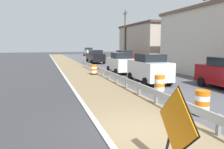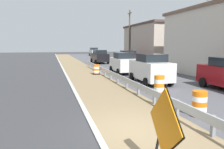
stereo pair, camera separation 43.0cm
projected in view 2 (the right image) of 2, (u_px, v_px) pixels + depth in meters
name	position (u px, v px, depth m)	size (l,w,h in m)	color
ground_plane	(134.00, 130.00, 7.41)	(160.00, 160.00, 0.00)	#333335
median_dirt_strip	(150.00, 128.00, 7.56)	(3.54, 120.00, 0.01)	#7F6B4C
curb_near_edge	(97.00, 134.00, 7.06)	(0.20, 120.00, 0.11)	#ADADA8
guardrail_median	(192.00, 112.00, 7.76)	(0.18, 44.33, 0.71)	#999EA3
warning_sign_diamond	(165.00, 126.00, 4.94)	(0.14, 1.69, 1.98)	black
traffic_barrel_nearest	(199.00, 105.00, 8.86)	(0.73, 0.73, 1.03)	orange
traffic_barrel_close	(159.00, 86.00, 12.62)	(0.73, 0.73, 1.13)	orange
traffic_barrel_mid	(96.00, 70.00, 21.21)	(0.73, 0.73, 0.95)	orange
car_lead_near_lane	(150.00, 69.00, 16.37)	(2.18, 4.42, 2.20)	silver
car_lead_far_lane	(123.00, 63.00, 21.89)	(2.11, 4.07, 2.09)	silver
car_mid_far_lane	(128.00, 58.00, 30.37)	(2.21, 4.77, 2.06)	maroon
car_trailing_far_lane	(100.00, 57.00, 34.03)	(2.23, 4.66, 2.06)	black
car_distant_a	(94.00, 52.00, 56.28)	(2.18, 4.07, 2.10)	silver
roadside_shop_far	(155.00, 44.00, 34.78)	(6.60, 12.41, 6.05)	#AD9E8E
utility_pole_near	(212.00, 34.00, 17.68)	(0.24, 1.80, 7.06)	brown
utility_pole_mid	(130.00, 35.00, 36.27)	(0.24, 1.80, 8.46)	brown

